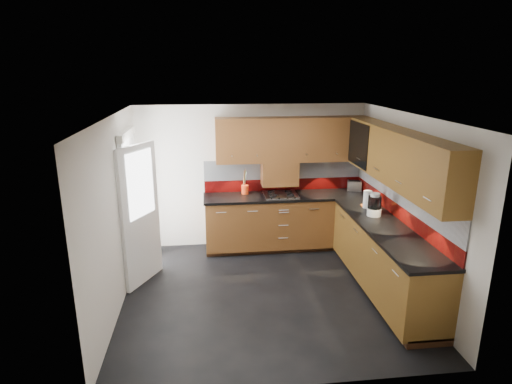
{
  "coord_description": "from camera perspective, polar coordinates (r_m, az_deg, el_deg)",
  "views": [
    {
      "loc": [
        -0.75,
        -5.18,
        2.96
      ],
      "look_at": [
        -0.06,
        0.65,
        1.25
      ],
      "focal_mm": 30.0,
      "sensor_mm": 36.0,
      "label": 1
    }
  ],
  "objects": [
    {
      "name": "toaster",
      "position": [
        7.5,
        12.98,
        0.82
      ],
      "size": [
        0.27,
        0.21,
        0.17
      ],
      "color": "silver",
      "rests_on": "countertop"
    },
    {
      "name": "extractor_hood",
      "position": [
        7.12,
        3.16,
        2.53
      ],
      "size": [
        0.6,
        0.33,
        0.4
      ],
      "primitive_type": "cube",
      "color": "#593714",
      "rests_on": "room"
    },
    {
      "name": "countertop",
      "position": [
        6.48,
        9.78,
        -2.39
      ],
      "size": [
        2.72,
        3.22,
        0.04
      ],
      "color": "black",
      "rests_on": "base_cabinets"
    },
    {
      "name": "paper_towel",
      "position": [
        6.6,
        14.64,
        -0.96
      ],
      "size": [
        0.15,
        0.15,
        0.26
      ],
      "primitive_type": "cylinder",
      "rotation": [
        0.0,
        0.0,
        0.27
      ],
      "color": "white",
      "rests_on": "countertop"
    },
    {
      "name": "glass_cabinet",
      "position": [
        6.8,
        14.65,
        6.41
      ],
      "size": [
        0.32,
        0.8,
        0.66
      ],
      "color": "black",
      "rests_on": "room"
    },
    {
      "name": "upper_cabinets",
      "position": [
        6.38,
        11.5,
        5.75
      ],
      "size": [
        2.5,
        3.2,
        0.72
      ],
      "color": "#593714",
      "rests_on": "room"
    },
    {
      "name": "base_cabinets",
      "position": [
        6.66,
        9.66,
        -6.28
      ],
      "size": [
        2.7,
        3.2,
        0.95
      ],
      "color": "#593714",
      "rests_on": "room"
    },
    {
      "name": "gas_hob",
      "position": [
        7.05,
        3.34,
        -0.36
      ],
      "size": [
        0.55,
        0.49,
        0.04
      ],
      "color": "silver",
      "rests_on": "countertop"
    },
    {
      "name": "room",
      "position": [
        5.43,
        1.44,
        0.59
      ],
      "size": [
        4.0,
        3.8,
        2.64
      ],
      "color": "black"
    },
    {
      "name": "orange_cloth",
      "position": [
        6.72,
        14.4,
        -1.76
      ],
      "size": [
        0.15,
        0.13,
        0.01
      ],
      "primitive_type": "cube",
      "rotation": [
        0.0,
        0.0,
        -0.18
      ],
      "color": "orange",
      "rests_on": "countertop"
    },
    {
      "name": "backsplash",
      "position": [
        6.67,
        11.2,
        0.67
      ],
      "size": [
        2.7,
        3.2,
        0.54
      ],
      "color": "maroon",
      "rests_on": "countertop"
    },
    {
      "name": "utensil_pot",
      "position": [
        7.11,
        -1.49,
        0.5
      ],
      "size": [
        0.12,
        0.12,
        0.42
      ],
      "color": "red",
      "rests_on": "countertop"
    },
    {
      "name": "back_door",
      "position": [
        6.32,
        -15.81,
        -2.2
      ],
      "size": [
        0.42,
        1.19,
        2.04
      ],
      "color": "white",
      "rests_on": "room"
    },
    {
      "name": "food_processor",
      "position": [
        6.28,
        15.51,
        -1.74
      ],
      "size": [
        0.2,
        0.2,
        0.33
      ],
      "color": "white",
      "rests_on": "countertop"
    }
  ]
}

